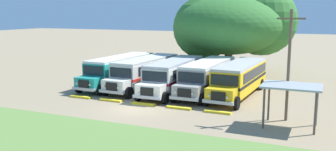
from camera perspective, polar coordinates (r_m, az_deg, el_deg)
ground_plane at (r=28.25m, az=-5.03°, el=-5.11°), size 220.00×220.00×0.00m
foreground_grass_strip at (r=21.32m, az=-16.68°, el=-10.45°), size 80.00×10.22×0.01m
parked_bus_slot_0 at (r=37.47m, az=-7.43°, el=0.98°), size 2.98×10.88×2.82m
parked_bus_slot_1 at (r=36.02m, az=-3.49°, el=0.70°), size 3.07×10.89×2.82m
parked_bus_slot_2 at (r=34.15m, az=0.94°, el=0.22°), size 2.85×10.86×2.82m
parked_bus_slot_3 at (r=33.81m, az=6.12°, el=0.07°), size 2.77×10.85×2.82m
parked_bus_slot_4 at (r=32.98m, az=10.92°, el=-0.30°), size 3.08×10.89×2.82m
curb_wheelstop_0 at (r=32.52m, az=-13.28°, el=-3.23°), size 2.00×0.36×0.15m
curb_wheelstop_1 at (r=30.82m, az=-8.79°, el=-3.79°), size 2.00×0.36×0.15m
curb_wheelstop_2 at (r=29.35m, az=-3.80°, el=-4.38°), size 2.00×0.36×0.15m
curb_wheelstop_3 at (r=28.11m, az=1.69°, el=-4.99°), size 2.00×0.36×0.15m
curb_wheelstop_4 at (r=27.16m, az=7.62°, el=-5.60°), size 2.00×0.36×0.15m
broad_shade_tree at (r=43.60m, az=9.98°, el=7.71°), size 13.63×13.36×10.17m
utility_pole at (r=25.66m, az=18.08°, el=1.94°), size 1.80×0.20×7.40m
waiting_shelter at (r=24.47m, az=18.46°, el=-2.00°), size 3.60×2.60×2.72m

